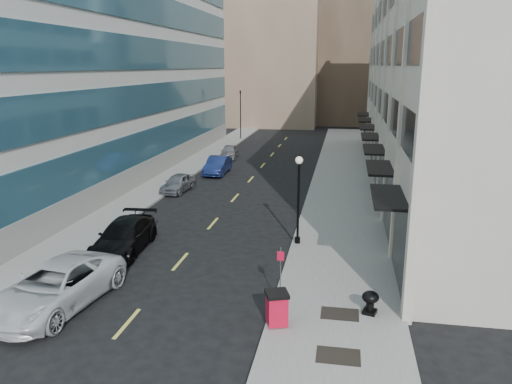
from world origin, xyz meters
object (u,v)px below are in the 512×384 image
(car_black_pickup, at_px, (124,236))
(sign_post, at_px, (281,267))
(lamppost, at_px, (298,192))
(urn_planter, at_px, (370,300))
(car_blue_sedan, at_px, (218,165))
(trash_bin, at_px, (277,307))
(car_grey_sedan, at_px, (229,152))
(traffic_signal, at_px, (240,94))
(car_silver_sedan, at_px, (178,183))
(car_white_van, at_px, (56,286))

(car_black_pickup, height_order, sign_post, sign_post)
(lamppost, relative_size, urn_planter, 5.32)
(lamppost, bearing_deg, car_blue_sedan, 117.37)
(car_blue_sedan, bearing_deg, trash_bin, -71.39)
(trash_bin, bearing_deg, car_blue_sedan, 89.30)
(car_grey_sedan, xyz_separation_m, lamppost, (9.22, -23.85, 2.22))
(traffic_signal, height_order, car_blue_sedan, traffic_signal)
(traffic_signal, xyz_separation_m, car_black_pickup, (2.30, -39.17, -4.94))
(traffic_signal, relative_size, car_silver_sedan, 1.80)
(trash_bin, xyz_separation_m, lamppost, (-0.10, 8.54, 2.06))
(traffic_signal, relative_size, sign_post, 3.06)
(car_black_pickup, xyz_separation_m, car_grey_sedan, (-0.72, 26.17, -0.11))
(traffic_signal, relative_size, urn_planter, 7.96)
(trash_bin, xyz_separation_m, sign_post, (-0.10, 1.68, 0.80))
(car_silver_sedan, xyz_separation_m, car_grey_sedan, (0.61, 14.00, 0.01))
(car_silver_sedan, bearing_deg, urn_planter, -45.97)
(car_blue_sedan, relative_size, trash_bin, 3.60)
(car_black_pickup, distance_m, car_grey_sedan, 26.18)
(car_white_van, xyz_separation_m, car_black_pickup, (0.00, 6.11, -0.08))
(trash_bin, bearing_deg, car_silver_sedan, 98.66)
(trash_bin, height_order, urn_planter, trash_bin)
(traffic_signal, xyz_separation_m, sign_post, (10.80, -43.71, -4.09))
(urn_planter, bearing_deg, car_white_van, -173.60)
(car_silver_sedan, xyz_separation_m, sign_post, (9.83, -16.71, 0.97))
(car_silver_sedan, distance_m, urn_planter, 21.49)
(car_black_pickup, bearing_deg, car_white_van, -93.90)
(car_white_van, relative_size, car_blue_sedan, 1.36)
(urn_planter, bearing_deg, car_black_pickup, 158.13)
(sign_post, bearing_deg, car_white_van, -170.86)
(car_blue_sedan, xyz_separation_m, sign_post, (8.50, -23.28, 0.88))
(trash_bin, bearing_deg, lamppost, 70.96)
(car_black_pickup, distance_m, car_silver_sedan, 12.24)
(car_grey_sedan, height_order, lamppost, lamppost)
(car_blue_sedan, relative_size, lamppost, 0.97)
(car_white_van, bearing_deg, traffic_signal, 100.03)
(car_silver_sedan, height_order, car_blue_sedan, car_blue_sedan)
(traffic_signal, distance_m, urn_planter, 46.45)
(car_blue_sedan, bearing_deg, car_grey_sedan, 95.12)
(car_black_pickup, relative_size, car_blue_sedan, 1.18)
(car_grey_sedan, relative_size, lamppost, 0.84)
(car_blue_sedan, height_order, car_grey_sedan, car_blue_sedan)
(sign_post, bearing_deg, car_blue_sedan, 108.78)
(traffic_signal, height_order, car_grey_sedan, traffic_signal)
(traffic_signal, bearing_deg, urn_planter, -72.10)
(traffic_signal, distance_m, sign_post, 45.21)
(car_blue_sedan, xyz_separation_m, urn_planter, (11.89, -23.51, -0.07))
(car_white_van, relative_size, trash_bin, 4.88)
(car_blue_sedan, relative_size, sign_post, 1.99)
(car_white_van, distance_m, lamppost, 12.14)
(car_silver_sedan, distance_m, lamppost, 14.09)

